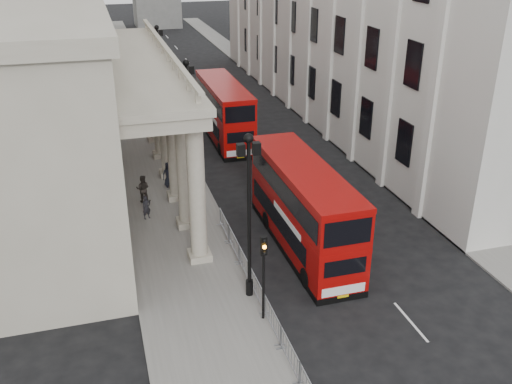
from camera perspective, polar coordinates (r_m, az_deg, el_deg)
ground at (r=25.66m, az=3.16°, el=-15.08°), size 260.00×260.00×0.00m
sidewalk_west at (r=51.34m, az=-11.09°, el=5.70°), size 6.00×140.00×0.12m
sidewalk_east at (r=55.07m, az=6.34°, el=7.32°), size 3.00×140.00×0.12m
kerb at (r=51.64m, az=-7.83°, el=6.06°), size 0.20×140.00×0.14m
portico_building at (r=38.16m, az=-21.23°, el=7.22°), size 9.00×28.00×12.00m
lamp_post_south at (r=26.03m, az=-0.71°, el=-1.49°), size 1.05×0.44×8.32m
lamp_post_mid at (r=40.67m, az=-6.78°, el=8.14°), size 1.05×0.44×8.32m
lamp_post_north at (r=56.06m, az=-9.66°, el=12.57°), size 1.05×0.44×8.32m
traffic_light at (r=25.23m, az=0.77°, el=-7.09°), size 0.28×0.33×4.30m
crowd_barriers at (r=26.82m, az=0.90°, el=-11.21°), size 0.50×18.75×1.10m
bus_near at (r=31.57m, az=4.77°, el=-1.40°), size 2.80×11.30×4.87m
bus_far at (r=48.82m, az=-3.20°, el=8.18°), size 2.77×11.19×4.82m
pedestrian_a at (r=35.72m, az=-10.90°, el=-1.52°), size 0.65×0.55×1.52m
pedestrian_b at (r=37.91m, az=-11.25°, el=0.33°), size 1.05×0.91×1.86m
pedestrian_c at (r=39.90m, az=-8.72°, el=1.74°), size 0.90×0.61×1.79m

